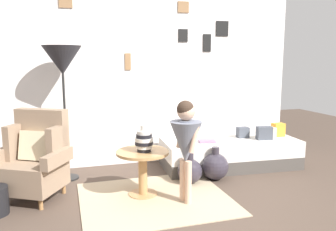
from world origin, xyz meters
name	(u,v)px	position (x,y,z in m)	size (l,w,h in m)	color
ground_plane	(182,217)	(0.00, 0.00, 0.00)	(12.00, 12.00, 0.00)	#4C3D33
gallery_wall	(138,75)	(0.00, 1.95, 1.30)	(4.80, 0.12, 2.60)	silver
rug	(155,198)	(-0.14, 0.50, 0.01)	(1.61, 1.40, 0.01)	tan
armchair	(35,159)	(-1.38, 0.96, 0.44)	(0.90, 0.83, 0.97)	#9E7042
daybed	(229,153)	(1.19, 1.33, 0.20)	(1.95, 0.92, 0.40)	#4C4742
pillow_head	(278,130)	(1.96, 1.30, 0.50)	(0.17, 0.12, 0.19)	orange
pillow_mid	(268,133)	(1.74, 1.23, 0.48)	(0.21, 0.12, 0.16)	beige
pillow_back	(264,133)	(1.64, 1.18, 0.49)	(0.21, 0.12, 0.18)	#474C56
pillow_extra	(243,132)	(1.42, 1.38, 0.48)	(0.16, 0.12, 0.15)	#474C56
side_table	(143,163)	(-0.24, 0.65, 0.37)	(0.59, 0.59, 0.51)	tan
vase_striped	(144,141)	(-0.22, 0.63, 0.64)	(0.20, 0.20, 0.29)	black
floor_lamp	(62,63)	(-1.04, 1.47, 1.47)	(0.48, 0.48, 1.69)	black
person_child	(186,139)	(0.15, 0.32, 0.70)	(0.34, 0.34, 1.11)	#D8AD8E
book_on_daybed	(207,141)	(0.80, 1.25, 0.42)	(0.22, 0.16, 0.03)	gray
demijohn_near	(190,171)	(0.40, 0.85, 0.16)	(0.31, 0.31, 0.39)	#332D38
demijohn_far	(215,166)	(0.76, 0.89, 0.18)	(0.34, 0.34, 0.43)	#332D38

